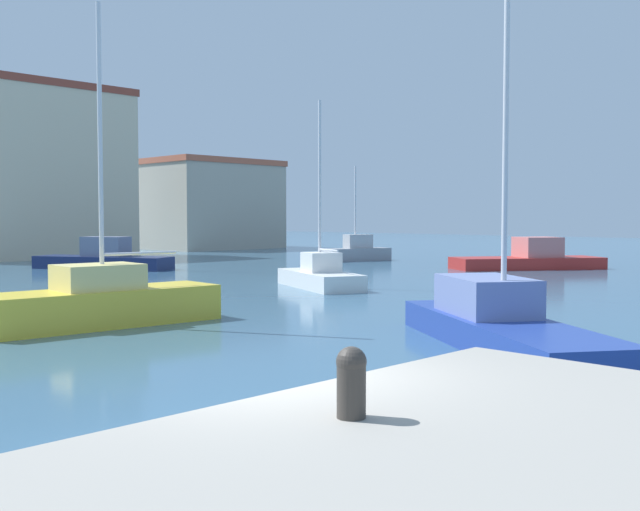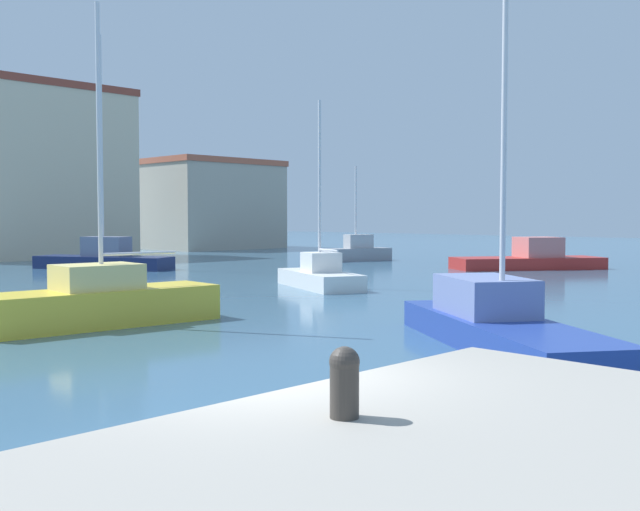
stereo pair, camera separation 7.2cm
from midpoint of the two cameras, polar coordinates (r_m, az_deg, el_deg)
name	(u,v)px [view 1 (the left image)]	position (r m, az deg, el deg)	size (l,w,h in m)	color
water	(223,281)	(33.13, -7.49, -1.94)	(160.00, 160.00, 0.00)	#38607F
mooring_bollard	(351,379)	(6.36, 2.09, -9.46)	(0.26, 0.26, 0.61)	#38332D
sailboat_yellow_mid_harbor	(102,301)	(20.14, -16.46, -3.39)	(6.22, 2.27, 8.29)	gold
motorboat_red_inner_mooring	(530,259)	(42.00, 15.72, -0.24)	(8.13, 6.64, 1.73)	#B22823
sailboat_navy_center_channel	(104,257)	(41.95, -16.29, -0.13)	(5.25, 7.73, 12.56)	#19234C
sailboat_grey_far_left	(356,251)	(47.76, 2.70, 0.31)	(4.94, 2.57, 6.07)	gray
sailboat_white_outer_mooring	(320,275)	(29.61, -0.07, -1.53)	(3.59, 5.37, 7.42)	white
sailboat_blue_behind_lamppost	(499,321)	(16.67, 13.40, -4.92)	(5.91, 7.41, 9.89)	#233D93
yacht_club	(35,171)	(54.72, -21.01, 6.05)	(12.72, 6.07, 11.88)	beige
waterfront_apartments	(205,205)	(67.97, -8.86, 3.88)	(11.07, 10.15, 7.86)	#B2A893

